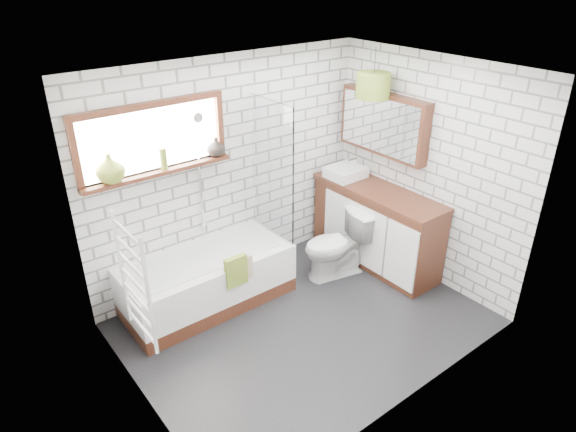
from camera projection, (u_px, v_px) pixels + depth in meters
floor at (305, 323)px, 5.25m from camera, size 3.40×2.60×0.01m
ceiling at (310, 75)px, 4.11m from camera, size 3.40×2.60×0.01m
wall_back at (230, 172)px, 5.60m from camera, size 3.40×0.01×2.50m
wall_front at (421, 277)px, 3.77m from camera, size 3.40×0.01×2.50m
wall_left at (128, 279)px, 3.75m from camera, size 0.01×2.60×2.50m
wall_right at (426, 171)px, 5.61m from camera, size 0.01×2.60×2.50m
window at (154, 140)px, 4.85m from camera, size 1.52×0.16×0.68m
towel_radiator at (135, 283)px, 3.79m from camera, size 0.06×0.52×1.00m
mirror_cabinet at (383, 124)px, 5.81m from camera, size 0.16×1.20×0.70m
shower_riser at (199, 173)px, 5.30m from camera, size 0.02×0.02×1.30m
bathtub at (208, 280)px, 5.43m from camera, size 1.77×0.78×0.57m
shower_screen at (272, 170)px, 5.44m from camera, size 0.02×0.72×1.50m
towel_green at (236, 271)px, 5.10m from camera, size 0.24×0.07×0.33m
towel_beige at (243, 268)px, 5.15m from camera, size 0.20×0.05×0.25m
vanity at (376, 226)px, 6.10m from camera, size 0.54×1.68×0.96m
basin at (346, 172)px, 6.17m from camera, size 0.43×0.37×0.12m
tap at (355, 164)px, 6.23m from camera, size 0.03×0.03×0.15m
toilet at (336, 245)px, 5.88m from camera, size 0.59×0.84×0.78m
vase_olive at (110, 170)px, 4.66m from camera, size 0.28×0.28×0.27m
vase_dark at (216, 149)px, 5.29m from camera, size 0.19×0.19×0.19m
bottle at (164, 161)px, 4.96m from camera, size 0.08×0.08×0.21m
pendant at (373, 86)px, 5.54m from camera, size 0.37×0.37×0.27m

